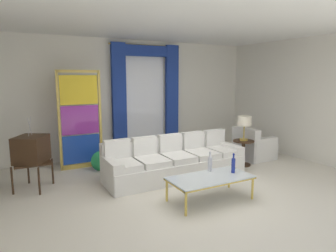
{
  "coord_description": "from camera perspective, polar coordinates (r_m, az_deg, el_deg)",
  "views": [
    {
      "loc": [
        -2.84,
        -4.44,
        2.05
      ],
      "look_at": [
        0.03,
        0.9,
        1.05
      ],
      "focal_mm": 31.95,
      "sensor_mm": 36.0,
      "label": 1
    }
  ],
  "objects": [
    {
      "name": "ground_plane",
      "position": [
        5.65,
        4.12,
        -11.91
      ],
      "size": [
        16.0,
        16.0,
        0.0
      ],
      "primitive_type": "plane",
      "color": "silver"
    },
    {
      "name": "couch_white_long",
      "position": [
        6.25,
        1.08,
        -6.84
      ],
      "size": [
        2.92,
        0.92,
        0.86
      ],
      "color": "white",
      "rests_on": "ground"
    },
    {
      "name": "wall_rear",
      "position": [
        8.04,
        -7.53,
        5.36
      ],
      "size": [
        8.0,
        0.12,
        3.0
      ],
      "primitive_type": "cube",
      "color": "white",
      "rests_on": "ground"
    },
    {
      "name": "ceiling_slab",
      "position": [
        6.04,
        0.2,
        18.61
      ],
      "size": [
        8.0,
        7.6,
        0.04
      ],
      "primitive_type": "cube",
      "color": "white"
    },
    {
      "name": "vintage_tv",
      "position": [
        5.98,
        -24.63,
        -4.27
      ],
      "size": [
        0.73,
        0.76,
        1.35
      ],
      "color": "#382314",
      "rests_on": "ground"
    },
    {
      "name": "armchair_white",
      "position": [
        7.86,
        15.86,
        -3.95
      ],
      "size": [
        0.83,
        0.83,
        0.8
      ],
      "color": "white",
      "rests_on": "ground"
    },
    {
      "name": "peacock_figurine",
      "position": [
        6.74,
        -12.45,
        -6.63
      ],
      "size": [
        0.44,
        0.6,
        0.5
      ],
      "color": "beige",
      "rests_on": "ground"
    },
    {
      "name": "curtained_window",
      "position": [
        8.04,
        -4.15,
        7.13
      ],
      "size": [
        2.0,
        0.17,
        2.7
      ],
      "color": "white",
      "rests_on": "ground"
    },
    {
      "name": "coffee_table",
      "position": [
        5.09,
        8.06,
        -9.91
      ],
      "size": [
        1.4,
        0.68,
        0.41
      ],
      "color": "silver",
      "rests_on": "ground"
    },
    {
      "name": "stained_glass_divider",
      "position": [
        6.94,
        -16.37,
        0.76
      ],
      "size": [
        0.95,
        0.05,
        2.2
      ],
      "color": "gold",
      "rests_on": "ground"
    },
    {
      "name": "round_side_table",
      "position": [
        7.2,
        14.15,
        -4.55
      ],
      "size": [
        0.48,
        0.48,
        0.59
      ],
      "color": "#382314",
      "rests_on": "ground"
    },
    {
      "name": "wall_right",
      "position": [
        8.24,
        23.99,
        4.73
      ],
      "size": [
        0.12,
        7.0,
        3.0
      ],
      "primitive_type": "cube",
      "color": "white",
      "rests_on": "ground"
    },
    {
      "name": "bottle_blue_decanter",
      "position": [
        5.31,
        12.35,
        -7.23
      ],
      "size": [
        0.07,
        0.07,
        0.35
      ],
      "color": "navy",
      "rests_on": "coffee_table"
    },
    {
      "name": "bottle_crystal_tall",
      "position": [
        5.32,
        8.0,
        -7.03
      ],
      "size": [
        0.07,
        0.07,
        0.36
      ],
      "color": "silver",
      "rests_on": "coffee_table"
    },
    {
      "name": "table_lamp_brass",
      "position": [
        7.07,
        14.37,
        0.76
      ],
      "size": [
        0.32,
        0.32,
        0.57
      ],
      "color": "#B29338",
      "rests_on": "round_side_table"
    }
  ]
}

